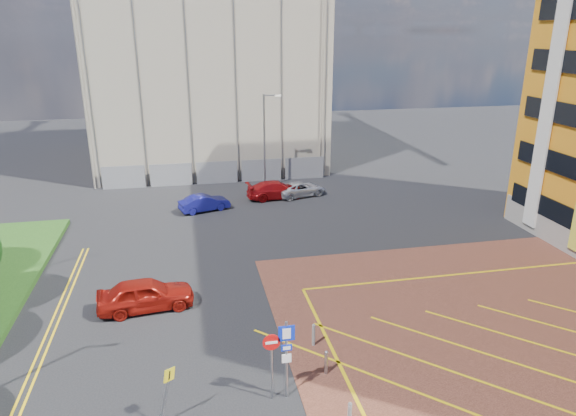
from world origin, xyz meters
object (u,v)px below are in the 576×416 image
object	(u,v)px
car_red_left	(146,294)
car_blue_back	(204,203)
lamp_back	(265,138)
sign_cluster	(281,353)
car_silver_back	(301,189)
car_red_back	(276,190)
warning_sign	(166,389)

from	to	relation	value
car_red_left	car_blue_back	bearing A→B (deg)	-20.35
lamp_back	car_red_left	xyz separation A→B (m)	(-9.05, -19.33, -3.58)
sign_cluster	car_silver_back	world-z (taller)	sign_cluster
car_red_back	car_silver_back	bearing A→B (deg)	-90.89
car_red_left	sign_cluster	bearing A→B (deg)	-152.02
lamp_back	car_red_left	size ratio (longest dim) A/B	1.74
car_red_left	car_red_back	xyz separation A→B (m)	(9.40, 16.10, -0.08)
car_red_back	car_silver_back	world-z (taller)	car_red_back
sign_cluster	car_blue_back	xyz separation A→B (m)	(-1.77, 21.77, -1.33)
sign_cluster	car_red_back	xyz separation A→B (m)	(4.13, 23.78, -1.25)
sign_cluster	car_blue_back	bearing A→B (deg)	94.66
sign_cluster	car_red_left	xyz separation A→B (m)	(-5.26, 7.68, -1.17)
car_red_left	car_blue_back	xyz separation A→B (m)	(3.49, 14.09, -0.16)
sign_cluster	car_red_left	bearing A→B (deg)	124.42
car_red_left	car_silver_back	size ratio (longest dim) A/B	1.10
sign_cluster	car_red_left	size ratio (longest dim) A/B	0.70
car_red_left	car_blue_back	world-z (taller)	car_red_left
lamp_back	car_red_left	bearing A→B (deg)	-115.08
sign_cluster	car_blue_back	distance (m)	21.88
car_silver_back	car_blue_back	bearing A→B (deg)	89.61
sign_cluster	warning_sign	size ratio (longest dim) A/B	1.42
sign_cluster	warning_sign	bearing A→B (deg)	-172.66
warning_sign	car_red_back	bearing A→B (deg)	71.37
car_blue_back	car_silver_back	world-z (taller)	car_blue_back
sign_cluster	car_red_left	distance (m)	9.38
car_blue_back	lamp_back	bearing A→B (deg)	-63.89
lamp_back	warning_sign	bearing A→B (deg)	-105.90
sign_cluster	warning_sign	world-z (taller)	sign_cluster
warning_sign	car_red_back	size ratio (longest dim) A/B	0.46
warning_sign	car_red_left	xyz separation A→B (m)	(-1.20, 8.20, -0.65)
warning_sign	car_red_back	world-z (taller)	warning_sign
car_red_left	car_silver_back	world-z (taller)	car_red_left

